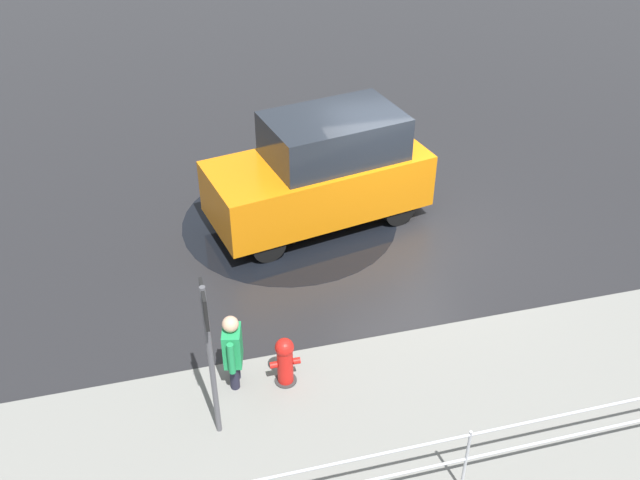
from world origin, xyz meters
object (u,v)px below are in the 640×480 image
at_px(fire_hydrant, 285,362).
at_px(pedestrian, 233,348).
at_px(moving_hatchback, 322,171).
at_px(sign_post, 209,342).

relative_size(fire_hydrant, pedestrian, 0.66).
bearing_deg(pedestrian, moving_hatchback, -120.50).
height_order(moving_hatchback, sign_post, sign_post).
relative_size(moving_hatchback, fire_hydrant, 5.19).
xyz_separation_m(fire_hydrant, pedestrian, (0.67, -0.15, 0.28)).
distance_m(moving_hatchback, fire_hydrant, 4.21).
xyz_separation_m(pedestrian, sign_post, (0.33, 0.77, 0.90)).
distance_m(fire_hydrant, pedestrian, 0.75).
relative_size(fire_hydrant, sign_post, 0.33).
bearing_deg(fire_hydrant, pedestrian, -12.37).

